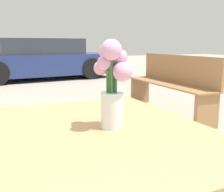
{
  "coord_description": "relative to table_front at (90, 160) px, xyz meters",
  "views": [
    {
      "loc": [
        -0.33,
        -0.83,
        1.01
      ],
      "look_at": [
        0.08,
        -0.01,
        0.84
      ],
      "focal_mm": 45.0,
      "sensor_mm": 36.0,
      "label": 1
    }
  ],
  "objects": [
    {
      "name": "table_front",
      "position": [
        0.0,
        0.0,
        0.0
      ],
      "size": [
        0.81,
        0.96,
        0.73
      ],
      "color": "tan",
      "rests_on": "ground_plane"
    },
    {
      "name": "flower_vase",
      "position": [
        0.08,
        -0.01,
        0.25
      ],
      "size": [
        0.11,
        0.13,
        0.29
      ],
      "color": "silver",
      "rests_on": "table_front"
    },
    {
      "name": "bench_middle",
      "position": [
        2.24,
        2.39,
        -0.16
      ],
      "size": [
        0.48,
        1.81,
        0.85
      ],
      "color": "#9E7047",
      "rests_on": "ground_plane"
    },
    {
      "name": "parked_car",
      "position": [
        1.38,
        7.46,
        -0.07
      ],
      "size": [
        4.25,
        2.16,
        1.15
      ],
      "color": "navy",
      "rests_on": "ground_plane"
    }
  ]
}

